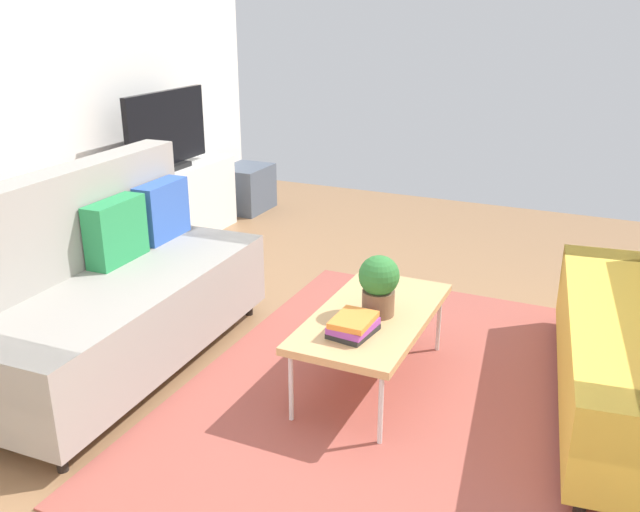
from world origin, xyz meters
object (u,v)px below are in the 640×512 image
at_px(potted_plant, 379,283).
at_px(bottle_0, 153,166).
at_px(tv, 167,132).
at_px(table_book_0, 353,331).
at_px(vase_0, 115,174).
at_px(coffee_table, 373,318).
at_px(tv_console, 171,205).
at_px(storage_trunk, 247,188).
at_px(vase_1, 131,167).
at_px(couch_beige, 108,290).

xyz_separation_m(potted_plant, bottle_0, (1.27, 2.38, 0.13)).
distance_m(tv, potted_plant, 2.86).
relative_size(table_book_0, vase_0, 1.51).
relative_size(potted_plant, table_book_0, 1.34).
bearing_deg(table_book_0, coffee_table, -1.08).
bearing_deg(coffee_table, tv_console, 57.87).
bearing_deg(storage_trunk, potted_plant, -138.28).
bearing_deg(vase_1, potted_plant, -114.15).
bearing_deg(coffee_table, couch_beige, 105.16).
bearing_deg(storage_trunk, tv_console, 174.81).
bearing_deg(potted_plant, table_book_0, 172.90).
xyz_separation_m(vase_0, bottle_0, (0.34, -0.09, -0.00)).
xyz_separation_m(tv_console, table_book_0, (-1.77, -2.39, 0.11)).
bearing_deg(vase_0, tv_console, -4.93).
relative_size(coffee_table, table_book_0, 4.58).
height_order(storage_trunk, potted_plant, potted_plant).
xyz_separation_m(coffee_table, tv, (1.50, 2.38, 0.56)).
distance_m(tv, bottle_0, 0.33).
bearing_deg(tv, potted_plant, -122.08).
xyz_separation_m(tv_console, vase_0, (-0.58, 0.05, 0.40)).
xyz_separation_m(coffee_table, vase_0, (0.92, 2.45, 0.33)).
height_order(storage_trunk, table_book_0, table_book_0).
xyz_separation_m(potted_plant, vase_0, (0.93, 2.47, 0.13)).
distance_m(storage_trunk, bottle_0, 1.43).
xyz_separation_m(tv, table_book_0, (-1.77, -2.37, -0.52)).
relative_size(tv_console, bottle_0, 8.86).
bearing_deg(tv, table_book_0, -126.71).
xyz_separation_m(tv_console, bottle_0, (-0.24, -0.04, 0.40)).
height_order(coffee_table, vase_0, vase_0).
xyz_separation_m(coffee_table, bottle_0, (1.27, 2.36, 0.33)).
bearing_deg(couch_beige, tv, -155.32).
xyz_separation_m(tv_console, vase_1, (-0.40, 0.05, 0.41)).
xyz_separation_m(couch_beige, storage_trunk, (2.99, 0.87, -0.23)).
relative_size(vase_0, vase_1, 0.84).
distance_m(tv_console, potted_plant, 2.87).
distance_m(potted_plant, vase_0, 2.65).
relative_size(potted_plant, vase_0, 2.02).
bearing_deg(potted_plant, storage_trunk, 41.72).
height_order(tv, vase_0, tv).
bearing_deg(couch_beige, storage_trunk, -165.81).
xyz_separation_m(couch_beige, tv_console, (1.89, 0.97, -0.13)).
bearing_deg(bottle_0, storage_trunk, -2.56).
relative_size(storage_trunk, vase_0, 3.27).
relative_size(vase_0, bottle_0, 1.01).
height_order(tv, potted_plant, tv).
bearing_deg(coffee_table, storage_trunk, 41.40).
bearing_deg(tv, coffee_table, -122.34).
xyz_separation_m(couch_beige, table_book_0, (0.12, -1.42, -0.01)).
relative_size(tv_console, table_book_0, 5.83).
relative_size(tv_console, potted_plant, 4.35).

